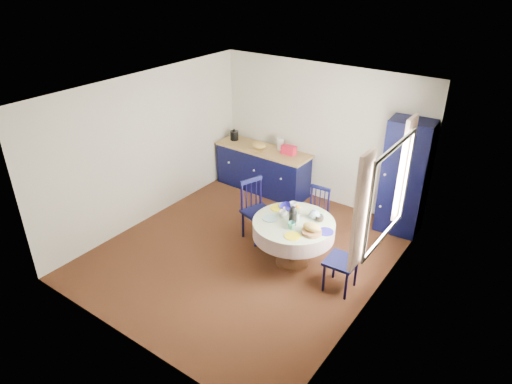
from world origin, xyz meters
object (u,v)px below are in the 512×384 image
Objects in this scene: chair_far at (316,212)px; mug_c at (320,218)px; pantry_cabinet at (404,178)px; mug_d at (293,206)px; mug_b at (291,226)px; kitchen_counter at (263,168)px; chair_left at (257,210)px; mug_a at (283,214)px; dining_table at (294,229)px; chair_right at (344,261)px; cobalt_bowl at (288,207)px.

mug_c is (0.40, -0.65, 0.34)m from chair_far.
pantry_cabinet reaches higher than mug_d.
mug_d is at bearing 118.46° from mug_b.
kitchen_counter is at bearing 133.42° from mug_b.
mug_c is at bearing -73.40° from chair_left.
mug_a is 1.06× the size of mug_d.
kitchen_counter is at bearing 135.40° from dining_table.
dining_table is 0.42m from mug_d.
pantry_cabinet is (2.66, 0.10, 0.51)m from kitchen_counter.
chair_right is 3.92× the size of cobalt_bowl.
chair_left is (-0.85, 0.27, -0.09)m from dining_table.
chair_right is 1.13m from mug_a.
pantry_cabinet is at bearing 68.19° from mug_c.
mug_b is (0.28, -0.21, 0.00)m from mug_a.
chair_far is at bearing 99.39° from mug_b.
mug_b is (-0.80, -0.06, 0.29)m from chair_right.
pantry_cabinet is 1.92× the size of chair_left.
chair_left is at bearing -175.71° from mug_d.
chair_right reaches higher than mug_c.
pantry_cabinet is 1.89m from mug_d.
chair_far is 7.41× the size of mug_d.
chair_right reaches higher than mug_a.
mug_a is at bearing -159.33° from mug_c.
dining_table is 0.90m from chair_left.
kitchen_counter is 16.06× the size of mug_c.
chair_far is at bearing -31.74° from chair_left.
mug_b is at bearing -45.53° from kitchen_counter.
mug_c is at bearing -123.21° from chair_right.
dining_table reaches higher than mug_b.
pantry_cabinet reaches higher than dining_table.
chair_far is 0.91m from mug_a.
kitchen_counter is 2.30× the size of chair_far.
mug_a is 0.23m from cobalt_bowl.
mug_a is 0.49× the size of cobalt_bowl.
chair_far is at bearing 121.29° from mug_c.
mug_d is (-0.49, 0.10, 0.01)m from mug_c.
chair_far reaches higher than mug_a.
cobalt_bowl is at bearing -131.95° from pantry_cabinet.
chair_right reaches higher than chair_far.
chair_left is 1.20× the size of chair_far.
mug_a is (-1.14, -1.79, -0.19)m from pantry_cabinet.
mug_b is 0.46m from mug_c.
kitchen_counter is at bearing 177.60° from pantry_cabinet.
pantry_cabinet is at bearing 40.01° from chair_far.
chair_right is at bearing -96.28° from pantry_cabinet.
kitchen_counter is at bearing 150.00° from chair_far.
chair_left reaches higher than mug_a.
chair_right reaches higher than mug_b.
mug_a is at bearing -91.52° from chair_left.
chair_right is at bearing -22.30° from mug_d.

